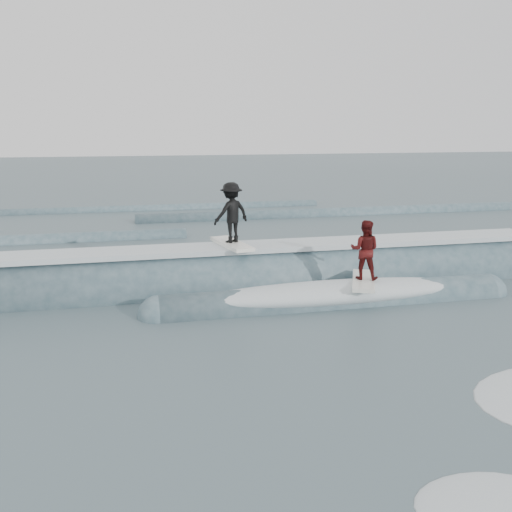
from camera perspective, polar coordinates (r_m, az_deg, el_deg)
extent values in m
plane|color=#384D52|center=(11.00, 6.13, -11.45)|extent=(160.00, 160.00, 0.00)
cylinder|color=#37515C|center=(16.53, -0.78, -2.96)|extent=(18.53, 2.13, 2.13)
cylinder|color=#37515C|center=(15.01, 7.78, -4.75)|extent=(9.00, 1.05, 1.05)
sphere|color=#37515C|center=(14.10, -9.68, -5.99)|extent=(1.05, 1.05, 1.05)
sphere|color=#37515C|center=(17.09, 22.07, -3.41)|extent=(1.05, 1.05, 1.05)
cube|color=silver|center=(16.26, -0.80, 0.90)|extent=(18.00, 1.30, 0.14)
ellipsoid|color=silver|center=(14.92, 7.82, -3.65)|extent=(7.60, 1.30, 0.60)
cube|color=white|center=(16.14, -2.45, 1.23)|extent=(0.95, 2.07, 0.10)
imported|color=black|center=(15.98, -2.48, 4.37)|extent=(1.25, 1.02, 1.69)
cube|color=white|center=(15.14, 10.69, -2.42)|extent=(1.29, 2.06, 0.10)
imported|color=#460D0D|center=(14.95, 10.82, 0.62)|extent=(0.94, 0.88, 1.54)
ellipsoid|color=silver|center=(8.12, 22.30, -22.03)|extent=(1.97, 1.34, 0.10)
cylinder|color=#37515C|center=(30.07, 9.48, 4.10)|extent=(22.00, 0.80, 0.80)
cylinder|color=#37515C|center=(31.77, -13.24, 4.40)|extent=(22.00, 0.60, 0.60)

